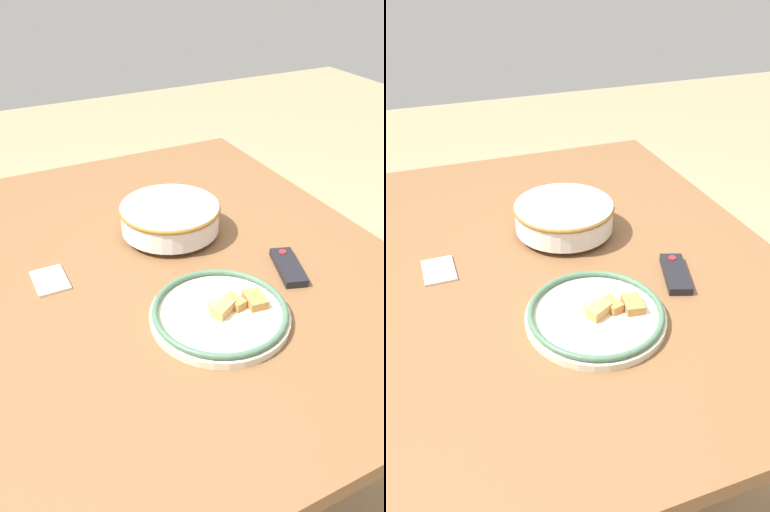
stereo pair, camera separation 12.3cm
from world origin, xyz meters
TOP-DOWN VIEW (x-y plane):
  - ground_plane at (0.00, 0.00)m, footprint 8.00×8.00m
  - dining_table at (0.00, 0.00)m, footprint 1.42×1.08m
  - noodle_bowl at (-0.11, 0.03)m, footprint 0.28×0.28m
  - food_plate at (0.28, -0.02)m, footprint 0.31×0.31m
  - tv_remote at (0.19, 0.22)m, footprint 0.16×0.10m
  - folded_napkin at (-0.03, -0.33)m, footprint 0.11×0.08m

SIDE VIEW (x-z plane):
  - ground_plane at x=0.00m, z-range 0.00..0.00m
  - dining_table at x=0.00m, z-range 0.29..1.02m
  - folded_napkin at x=-0.03m, z-range 0.73..0.74m
  - tv_remote at x=0.19m, z-range 0.73..0.75m
  - food_plate at x=0.28m, z-range 0.72..0.77m
  - noodle_bowl at x=-0.11m, z-range 0.74..0.83m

